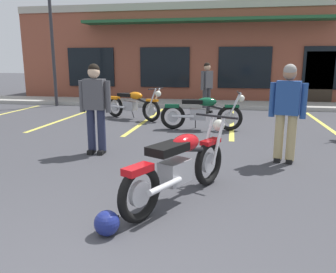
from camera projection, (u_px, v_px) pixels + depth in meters
ground_plane at (160, 161)px, 6.01m from camera, size 80.00×80.00×0.00m
sidewalk_kerb at (200, 104)px, 13.40m from camera, size 22.00×1.80×0.14m
brick_storefront_building at (208, 54)px, 16.94m from camera, size 16.95×6.29×4.12m
painted_stall_lines at (189, 121)px, 9.96m from camera, size 12.58×4.80×0.01m
motorcycle_foreground_classic at (180, 165)px, 4.21m from camera, size 1.23×1.94×0.98m
motorcycle_black_cruiser at (133, 104)px, 10.18m from camera, size 1.97×1.17×0.98m
motorcycle_silver_naked at (202, 112)px, 8.60m from camera, size 2.11×0.66×0.98m
person_in_black_shirt at (287, 108)px, 5.69m from camera, size 0.60×0.35×1.68m
person_in_shorts_foreground at (207, 85)px, 11.33m from camera, size 0.42×0.56×1.68m
person_by_back_row at (95, 104)px, 6.29m from camera, size 0.60×0.28×1.68m
helmet_on_pavement at (107, 223)px, 3.41m from camera, size 0.26×0.26×0.26m
parking_lot_lamp_post at (49, 16)px, 12.52m from camera, size 0.24×0.76×5.16m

